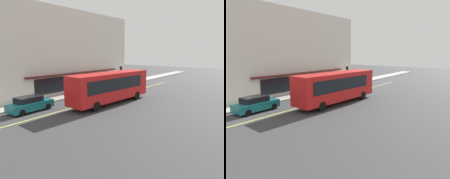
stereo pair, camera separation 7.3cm
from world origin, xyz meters
The scene contains 10 objects.
ground centered at (0.00, 0.00, 0.00)m, with size 120.00×120.00×0.00m, color #38383A.
sidewalk centered at (0.00, 4.90, 0.07)m, with size 80.00×2.55×0.15m, color #9E9B93.
lane_centre_stripe centered at (0.00, 0.00, 0.00)m, with size 36.00×0.16×0.01m, color #D8D14C.
storefront_building centered at (0.75, 11.40, 5.78)m, with size 24.07×11.07×11.57m.
bus centered at (-1.96, -1.94, 1.99)m, with size 11.26×3.16×3.50m.
traffic_light centered at (8.86, 4.20, 2.53)m, with size 0.30×0.52×3.20m.
car_teal centered at (-9.50, 2.29, 0.74)m, with size 4.35×1.95×1.52m.
pedestrian_mid_block centered at (10.52, 4.10, 1.18)m, with size 0.34×0.34×1.72m.
pedestrian_near_storefront centered at (3.26, 4.62, 1.24)m, with size 0.34×0.34×1.81m.
pedestrian_at_corner centered at (-0.52, 5.24, 1.14)m, with size 0.34×0.34×1.65m.
Camera 1 is at (-20.66, -16.29, 5.82)m, focal length 33.92 mm.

